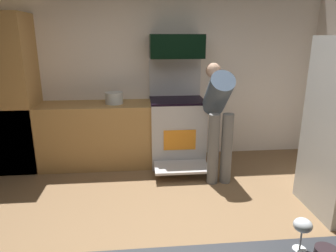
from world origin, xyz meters
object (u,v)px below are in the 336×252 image
Objects in this scene: person_cook at (218,112)px; wine_glass_mid at (303,227)px; microwave at (177,46)px; stock_pot at (114,98)px; oven_range at (177,129)px.

person_cook is 2.60m from wine_glass_mid.
microwave is at bearing 124.70° from person_cook.
stock_pot is (-1.04, 3.16, -0.04)m from wine_glass_mid.
person_cook is (0.45, -0.66, -0.78)m from microwave.
oven_range reaches higher than wine_glass_mid.
microwave is 2.98× the size of stock_pot.
microwave is 1.12m from person_cook.
person_cook is 9.41× the size of wine_glass_mid.
person_cook is at bearing -55.30° from microwave.
oven_range is 9.67× the size of wine_glass_mid.
microwave reaches higher than person_cook.
wine_glass_mid is (-0.30, -2.58, 0.12)m from person_cook.
stock_pot is (-0.88, 0.02, 0.47)m from oven_range.
wine_glass_mid is at bearing -96.64° from person_cook.
stock_pot is at bearing -174.83° from microwave.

